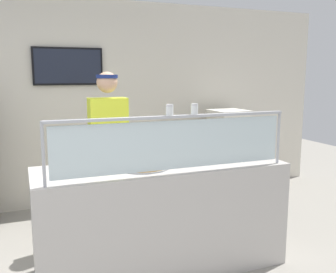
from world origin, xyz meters
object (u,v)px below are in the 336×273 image
at_px(parmesan_shaker, 170,111).
at_px(worker_figure, 109,146).
at_px(pizza_box_stack, 229,121).
at_px(pepper_flake_shaker, 194,110).
at_px(pizza_tray, 143,165).
at_px(pizza_server, 147,163).

height_order(parmesan_shaker, worker_figure, worker_figure).
distance_m(worker_figure, pizza_box_stack, 2.07).
bearing_deg(parmesan_shaker, pepper_flake_shaker, 0.00).
height_order(pizza_tray, pepper_flake_shaker, pepper_flake_shaker).
distance_m(pizza_tray, pizza_box_stack, 2.38).
height_order(pizza_tray, pizza_server, pizza_server).
height_order(pizza_tray, parmesan_shaker, parmesan_shaker).
relative_size(pepper_flake_shaker, pizza_box_stack, 0.17).
bearing_deg(pizza_server, pizza_tray, 151.04).
xyz_separation_m(parmesan_shaker, worker_figure, (-0.25, 1.04, -0.45)).
height_order(worker_figure, pizza_box_stack, worker_figure).
bearing_deg(pizza_box_stack, worker_figure, -156.52).
bearing_deg(parmesan_shaker, pizza_server, 111.01).
relative_size(pizza_tray, parmesan_shaker, 5.32).
distance_m(pizza_tray, pizza_server, 0.04).
xyz_separation_m(pizza_tray, pepper_flake_shaker, (0.34, -0.29, 0.49)).
bearing_deg(pizza_tray, pizza_box_stack, 41.61).
xyz_separation_m(parmesan_shaker, pepper_flake_shaker, (0.21, 0.00, -0.00)).
distance_m(parmesan_shaker, worker_figure, 1.16).
height_order(parmesan_shaker, pepper_flake_shaker, same).
bearing_deg(pizza_server, worker_figure, 106.24).
distance_m(pizza_tray, worker_figure, 0.76).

